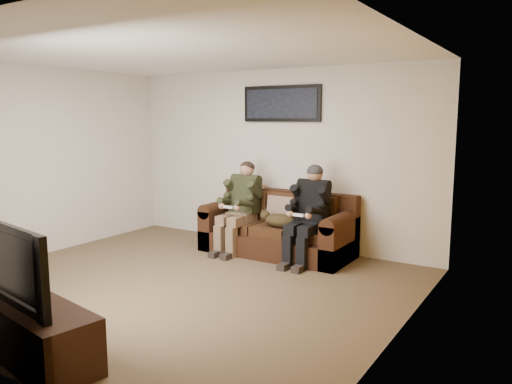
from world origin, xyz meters
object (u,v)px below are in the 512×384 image
Objects in this scene: cat at (279,220)px; television at (27,263)px; person_left at (241,202)px; person_right at (309,208)px; sofa at (279,230)px; framed_poster at (281,104)px; tv_stand at (32,330)px.

cat is 3.58m from television.
person_left is 0.99× the size of person_right.
television is at bearing -93.92° from cat.
person_right is (0.54, -0.18, 0.39)m from sofa.
framed_poster is 0.87× the size of tv_stand.
television is at bearing 0.00° from tv_stand.
cat is at bearing -62.85° from sofa.
person_right is at bearing 89.40° from tv_stand.
sofa is 3.19× the size of cat.
person_right is at bearing -17.95° from sofa.
tv_stand is 0.55m from television.
cat is 0.59× the size of television.
sofa is 3.80m from television.
cat is at bearing 96.12° from television.
cat is 0.46× the size of tv_stand.
person_left is at bearing -162.01° from sofa.
sofa reaches higher than tv_stand.
framed_poster reaches higher than tv_stand.
cat is at bearing 96.12° from tv_stand.
person_right reaches higher than television.
person_right is 3.66m from television.
cat is at bearing -175.17° from person_right.
cat is at bearing -3.19° from person_left.
person_left reaches higher than cat.
cat is 3.58m from tv_stand.
framed_poster reaches higher than cat.
cat reaches higher than tv_stand.
person_right is 3.70m from tv_stand.
television is (-0.14, -3.78, 0.45)m from sofa.
framed_poster is (-0.74, 0.57, 1.38)m from person_right.
person_right is 0.48m from cat.
framed_poster reaches higher than person_right.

